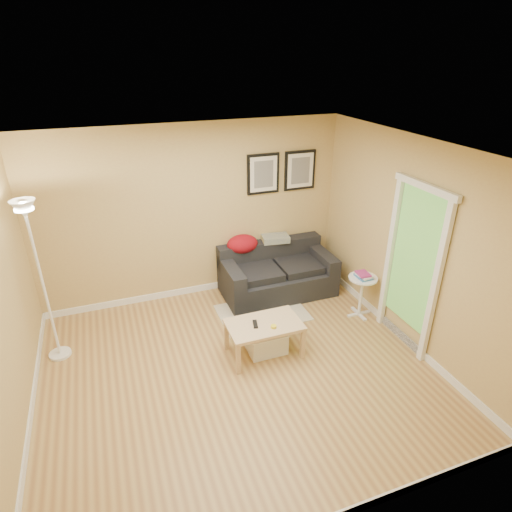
{
  "coord_description": "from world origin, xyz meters",
  "views": [
    {
      "loc": [
        -1.18,
        -3.83,
        3.48
      ],
      "look_at": [
        0.55,
        0.85,
        1.05
      ],
      "focal_mm": 30.06,
      "sensor_mm": 36.0,
      "label": 1
    }
  ],
  "objects_px": {
    "sofa": "(278,271)",
    "side_table": "(361,296)",
    "coffee_table": "(264,339)",
    "book_stack": "(363,275)",
    "storage_bin": "(266,341)",
    "floor_lamp": "(44,288)"
  },
  "relations": [
    {
      "from": "side_table",
      "to": "floor_lamp",
      "type": "relative_size",
      "value": 0.3
    },
    {
      "from": "sofa",
      "to": "storage_bin",
      "type": "xyz_separation_m",
      "value": [
        -0.7,
        -1.3,
        -0.23
      ]
    },
    {
      "from": "storage_bin",
      "to": "floor_lamp",
      "type": "height_order",
      "value": "floor_lamp"
    },
    {
      "from": "sofa",
      "to": "book_stack",
      "type": "distance_m",
      "value": 1.35
    },
    {
      "from": "side_table",
      "to": "book_stack",
      "type": "distance_m",
      "value": 0.34
    },
    {
      "from": "sofa",
      "to": "storage_bin",
      "type": "bearing_deg",
      "value": -118.28
    },
    {
      "from": "coffee_table",
      "to": "side_table",
      "type": "height_order",
      "value": "side_table"
    },
    {
      "from": "sofa",
      "to": "side_table",
      "type": "xyz_separation_m",
      "value": [
        0.86,
        -0.99,
        -0.07
      ]
    },
    {
      "from": "book_stack",
      "to": "side_table",
      "type": "bearing_deg",
      "value": 43.97
    },
    {
      "from": "sofa",
      "to": "book_stack",
      "type": "xyz_separation_m",
      "value": [
        0.86,
        -1.0,
        0.28
      ]
    },
    {
      "from": "sofa",
      "to": "coffee_table",
      "type": "distance_m",
      "value": 1.53
    },
    {
      "from": "book_stack",
      "to": "coffee_table",
      "type": "bearing_deg",
      "value": 176.95
    },
    {
      "from": "sofa",
      "to": "side_table",
      "type": "relative_size",
      "value": 2.76
    },
    {
      "from": "floor_lamp",
      "to": "sofa",
      "type": "bearing_deg",
      "value": 8.45
    },
    {
      "from": "floor_lamp",
      "to": "side_table",
      "type": "bearing_deg",
      "value": -7.45
    },
    {
      "from": "storage_bin",
      "to": "book_stack",
      "type": "height_order",
      "value": "book_stack"
    },
    {
      "from": "coffee_table",
      "to": "book_stack",
      "type": "xyz_separation_m",
      "value": [
        1.6,
        0.33,
        0.43
      ]
    },
    {
      "from": "side_table",
      "to": "book_stack",
      "type": "height_order",
      "value": "book_stack"
    },
    {
      "from": "book_stack",
      "to": "storage_bin",
      "type": "bearing_deg",
      "value": 176.13
    },
    {
      "from": "sofa",
      "to": "storage_bin",
      "type": "distance_m",
      "value": 1.49
    },
    {
      "from": "sofa",
      "to": "book_stack",
      "type": "relative_size",
      "value": 7.29
    },
    {
      "from": "coffee_table",
      "to": "book_stack",
      "type": "height_order",
      "value": "book_stack"
    }
  ]
}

